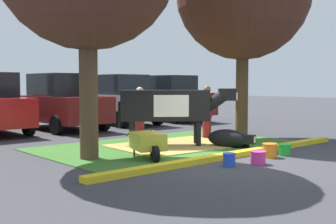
{
  "coord_description": "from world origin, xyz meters",
  "views": [
    {
      "loc": [
        -7.08,
        -6.08,
        1.67
      ],
      "look_at": [
        0.55,
        2.52,
        0.9
      ],
      "focal_mm": 45.91,
      "sensor_mm": 36.0,
      "label": 1
    }
  ],
  "objects_px": {
    "person_handler": "(207,110)",
    "bucket_orange": "(270,150)",
    "hatchback_white": "(118,100)",
    "sedan_blue": "(168,99)",
    "bucket_blue": "(229,159)",
    "bucket_green": "(285,149)",
    "cow_holstein": "(169,106)",
    "sedan_silver": "(60,102)",
    "wheelbarrow": "(148,142)",
    "person_visitor_near": "(140,111)",
    "bucket_pink": "(258,157)",
    "calf_lying": "(229,139)"
  },
  "relations": [
    {
      "from": "bucket_green",
      "to": "bucket_orange",
      "type": "bearing_deg",
      "value": 171.58
    },
    {
      "from": "wheelbarrow",
      "to": "cow_holstein",
      "type": "bearing_deg",
      "value": 34.77
    },
    {
      "from": "bucket_green",
      "to": "person_handler",
      "type": "bearing_deg",
      "value": 75.29
    },
    {
      "from": "calf_lying",
      "to": "sedan_silver",
      "type": "height_order",
      "value": "sedan_silver"
    },
    {
      "from": "person_visitor_near",
      "to": "bucket_blue",
      "type": "height_order",
      "value": "person_visitor_near"
    },
    {
      "from": "cow_holstein",
      "to": "person_visitor_near",
      "type": "height_order",
      "value": "person_visitor_near"
    },
    {
      "from": "hatchback_white",
      "to": "wheelbarrow",
      "type": "bearing_deg",
      "value": -120.52
    },
    {
      "from": "bucket_pink",
      "to": "hatchback_white",
      "type": "relative_size",
      "value": 0.08
    },
    {
      "from": "bucket_green",
      "to": "sedan_silver",
      "type": "bearing_deg",
      "value": 97.8
    },
    {
      "from": "person_handler",
      "to": "bucket_blue",
      "type": "relative_size",
      "value": 5.81
    },
    {
      "from": "bucket_pink",
      "to": "sedan_silver",
      "type": "distance_m",
      "value": 8.91
    },
    {
      "from": "person_visitor_near",
      "to": "wheelbarrow",
      "type": "distance_m",
      "value": 3.38
    },
    {
      "from": "bucket_green",
      "to": "hatchback_white",
      "type": "height_order",
      "value": "hatchback_white"
    },
    {
      "from": "wheelbarrow",
      "to": "bucket_blue",
      "type": "relative_size",
      "value": 5.8
    },
    {
      "from": "cow_holstein",
      "to": "calf_lying",
      "type": "distance_m",
      "value": 1.78
    },
    {
      "from": "cow_holstein",
      "to": "sedan_blue",
      "type": "bearing_deg",
      "value": 48.55
    },
    {
      "from": "sedan_silver",
      "to": "person_visitor_near",
      "type": "bearing_deg",
      "value": -84.24
    },
    {
      "from": "person_visitor_near",
      "to": "wheelbarrow",
      "type": "relative_size",
      "value": 0.98
    },
    {
      "from": "wheelbarrow",
      "to": "bucket_green",
      "type": "relative_size",
      "value": 5.43
    },
    {
      "from": "wheelbarrow",
      "to": "bucket_blue",
      "type": "xyz_separation_m",
      "value": [
        0.71,
        -1.72,
        -0.25
      ]
    },
    {
      "from": "calf_lying",
      "to": "person_handler",
      "type": "distance_m",
      "value": 1.98
    },
    {
      "from": "bucket_orange",
      "to": "bucket_green",
      "type": "height_order",
      "value": "bucket_orange"
    },
    {
      "from": "person_handler",
      "to": "wheelbarrow",
      "type": "bearing_deg",
      "value": -156.34
    },
    {
      "from": "calf_lying",
      "to": "sedan_blue",
      "type": "height_order",
      "value": "sedan_blue"
    },
    {
      "from": "person_handler",
      "to": "person_visitor_near",
      "type": "bearing_deg",
      "value": 143.46
    },
    {
      "from": "sedan_silver",
      "to": "sedan_blue",
      "type": "xyz_separation_m",
      "value": [
        5.42,
        0.22,
        0.0
      ]
    },
    {
      "from": "bucket_green",
      "to": "cow_holstein",
      "type": "bearing_deg",
      "value": 110.19
    },
    {
      "from": "bucket_pink",
      "to": "sedan_blue",
      "type": "relative_size",
      "value": 0.08
    },
    {
      "from": "calf_lying",
      "to": "person_handler",
      "type": "bearing_deg",
      "value": 60.68
    },
    {
      "from": "hatchback_white",
      "to": "sedan_blue",
      "type": "bearing_deg",
      "value": -2.02
    },
    {
      "from": "wheelbarrow",
      "to": "sedan_blue",
      "type": "xyz_separation_m",
      "value": [
        6.92,
        7.12,
        0.6
      ]
    },
    {
      "from": "wheelbarrow",
      "to": "bucket_green",
      "type": "height_order",
      "value": "wheelbarrow"
    },
    {
      "from": "cow_holstein",
      "to": "hatchback_white",
      "type": "xyz_separation_m",
      "value": [
        2.62,
        6.08,
        -0.09
      ]
    },
    {
      "from": "cow_holstein",
      "to": "sedan_silver",
      "type": "relative_size",
      "value": 0.6
    },
    {
      "from": "calf_lying",
      "to": "sedan_silver",
      "type": "xyz_separation_m",
      "value": [
        -1.12,
        6.99,
        0.75
      ]
    },
    {
      "from": "bucket_blue",
      "to": "bucket_orange",
      "type": "height_order",
      "value": "bucket_orange"
    },
    {
      "from": "person_handler",
      "to": "sedan_blue",
      "type": "relative_size",
      "value": 0.36
    },
    {
      "from": "person_visitor_near",
      "to": "bucket_orange",
      "type": "xyz_separation_m",
      "value": [
        0.28,
        -4.41,
        -0.67
      ]
    },
    {
      "from": "hatchback_white",
      "to": "bucket_pink",
      "type": "bearing_deg",
      "value": -107.64
    },
    {
      "from": "person_handler",
      "to": "sedan_silver",
      "type": "relative_size",
      "value": 0.36
    },
    {
      "from": "person_visitor_near",
      "to": "sedan_silver",
      "type": "height_order",
      "value": "sedan_silver"
    },
    {
      "from": "cow_holstein",
      "to": "sedan_silver",
      "type": "distance_m",
      "value": 5.77
    },
    {
      "from": "bucket_blue",
      "to": "bucket_green",
      "type": "distance_m",
      "value": 1.97
    },
    {
      "from": "person_handler",
      "to": "hatchback_white",
      "type": "relative_size",
      "value": 0.36
    },
    {
      "from": "cow_holstein",
      "to": "bucket_green",
      "type": "relative_size",
      "value": 9.06
    },
    {
      "from": "calf_lying",
      "to": "person_handler",
      "type": "xyz_separation_m",
      "value": [
        0.92,
        1.64,
        0.62
      ]
    },
    {
      "from": "bucket_green",
      "to": "sedan_silver",
      "type": "xyz_separation_m",
      "value": [
        -1.18,
        8.62,
        0.85
      ]
    },
    {
      "from": "person_handler",
      "to": "bucket_orange",
      "type": "xyz_separation_m",
      "value": [
        -1.34,
        -3.2,
        -0.69
      ]
    },
    {
      "from": "person_handler",
      "to": "bucket_pink",
      "type": "relative_size",
      "value": 4.77
    },
    {
      "from": "cow_holstein",
      "to": "bucket_orange",
      "type": "height_order",
      "value": "cow_holstein"
    }
  ]
}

